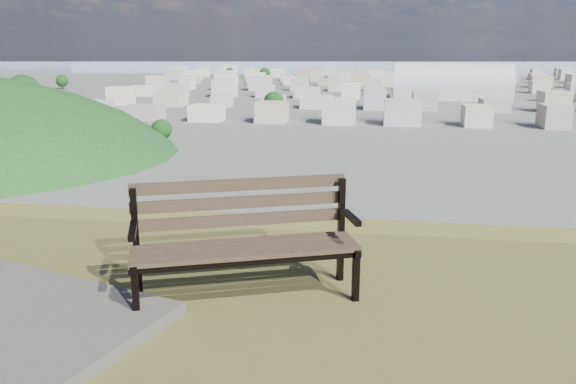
# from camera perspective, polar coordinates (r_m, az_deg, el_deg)

# --- Properties ---
(park_bench) EXTENTS (1.69, 1.04, 0.84)m
(park_bench) POSITION_cam_1_polar(r_m,az_deg,el_deg) (4.12, -4.47, -4.23)
(park_bench) COLOR #463728
(park_bench) RESTS_ON hilltop_mesa
(arena) EXTENTS (60.25, 29.44, 24.66)m
(arena) POSITION_cam_1_polar(r_m,az_deg,el_deg) (308.30, 16.29, 10.12)
(arena) COLOR beige
(arena) RESTS_ON ground
(city_blocks) EXTENTS (395.00, 361.00, 7.00)m
(city_blocks) POSITION_cam_1_polar(r_m,az_deg,el_deg) (396.47, 8.89, 11.05)
(city_blocks) COLOR beige
(city_blocks) RESTS_ON ground
(city_trees) EXTENTS (406.52, 387.20, 9.98)m
(city_trees) POSITION_cam_1_polar(r_m,az_deg,el_deg) (322.14, 4.11, 10.65)
(city_trees) COLOR #2E2117
(city_trees) RESTS_ON ground
(bay_water) EXTENTS (2400.00, 700.00, 0.12)m
(bay_water) POSITION_cam_1_polar(r_m,az_deg,el_deg) (901.74, 8.92, 12.72)
(bay_water) COLOR #7E93A1
(bay_water) RESTS_ON ground
(far_hills) EXTENTS (2050.00, 340.00, 60.00)m
(far_hills) POSITION_cam_1_polar(r_m,az_deg,el_deg) (1405.57, 6.41, 14.45)
(far_hills) COLOR #A0A7C7
(far_hills) RESTS_ON ground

